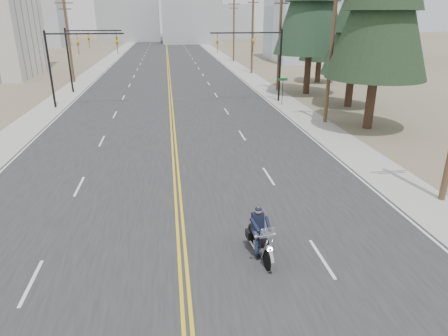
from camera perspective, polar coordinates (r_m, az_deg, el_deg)
road at (r=78.13m, az=-8.02°, el=14.71°), size 20.00×200.00×0.01m
sidewalk_left at (r=78.94m, az=-16.65°, el=14.13°), size 3.00×200.00×0.01m
sidewalk_right at (r=79.01m, az=0.63°, el=14.97°), size 3.00×200.00×0.01m
traffic_mast_left at (r=40.78m, az=-21.08°, el=14.97°), size 7.10×0.26×7.00m
traffic_mast_right at (r=40.88m, az=5.27°, el=16.23°), size 7.10×0.26×7.00m
traffic_mast_far at (r=48.67m, az=-19.48°, el=15.85°), size 6.10×0.26×7.00m
street_sign at (r=39.80m, az=8.38°, el=11.42°), size 0.90×0.06×2.62m
utility_pole_b at (r=33.30m, az=15.13°, el=16.37°), size 2.20×0.30×11.50m
utility_pole_c at (r=47.50m, az=7.96°, el=17.73°), size 2.20×0.30×11.00m
utility_pole_d at (r=62.05m, az=4.09°, el=18.82°), size 2.20×0.30×11.50m
utility_pole_e at (r=78.77m, az=1.41°, el=19.13°), size 2.20×0.30×11.00m
utility_pole_left at (r=57.10m, az=-21.33°, el=16.83°), size 2.20×0.30×10.50m
glass_building at (r=84.13m, az=15.66°, el=21.45°), size 24.00×16.00×20.00m
haze_bldg_a at (r=127.56m, az=-25.48°, el=20.33°), size 14.00×12.00×22.00m
haze_bldg_b at (r=132.95m, az=-4.72°, el=20.36°), size 18.00×14.00×14.00m
haze_bldg_c at (r=124.38m, az=11.68°, el=20.92°), size 16.00×12.00×18.00m
haze_bldg_d at (r=148.24m, az=-13.55°, el=22.28°), size 20.00×15.00×26.00m
haze_bldg_e at (r=159.71m, az=1.19°, el=20.16°), size 14.00×14.00×12.00m
motorcyclist at (r=14.55m, az=5.24°, el=-9.40°), size 1.27×2.46×1.84m
conifer_mid at (r=40.06m, az=18.67°, el=20.78°), size 5.77×5.77×15.39m
conifer_far at (r=54.68m, az=13.90°, el=20.20°), size 5.25×5.25×14.06m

